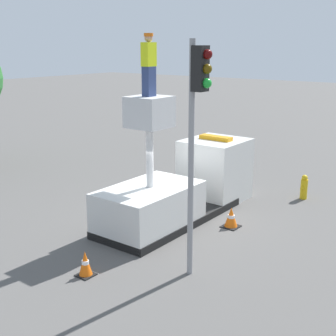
{
  "coord_description": "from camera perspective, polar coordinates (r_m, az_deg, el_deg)",
  "views": [
    {
      "loc": [
        -11.45,
        -8.56,
        5.55
      ],
      "look_at": [
        -1.83,
        -1.28,
        2.35
      ],
      "focal_mm": 50.0,
      "sensor_mm": 36.0,
      "label": 1
    }
  ],
  "objects": [
    {
      "name": "ground_plane",
      "position": [
        15.34,
        0.3,
        -6.38
      ],
      "size": [
        120.0,
        120.0,
        0.0
      ],
      "primitive_type": "plane",
      "color": "#565451"
    },
    {
      "name": "traffic_light_pole",
      "position": [
        10.7,
        3.51,
        6.53
      ],
      "size": [
        0.34,
        0.57,
        5.68
      ],
      "color": "gray",
      "rests_on": "ground"
    },
    {
      "name": "traffic_cone_rear",
      "position": [
        11.93,
        -10.04,
        -11.46
      ],
      "size": [
        0.42,
        0.42,
        0.65
      ],
      "color": "black",
      "rests_on": "ground"
    },
    {
      "name": "traffic_cone_curbside",
      "position": [
        14.82,
        7.7,
        -6.04
      ],
      "size": [
        0.52,
        0.52,
        0.64
      ],
      "color": "black",
      "rests_on": "ground"
    },
    {
      "name": "fire_hydrant",
      "position": [
        17.99,
        16.25,
        -2.25
      ],
      "size": [
        0.5,
        0.26,
        0.91
      ],
      "color": "gold",
      "rests_on": "ground"
    },
    {
      "name": "worker",
      "position": [
        13.5,
        -2.36,
        12.44
      ],
      "size": [
        0.4,
        0.26,
        1.75
      ],
      "color": "navy",
      "rests_on": "bucket_truck"
    },
    {
      "name": "bucket_truck",
      "position": [
        15.54,
        1.81,
        -2.33
      ],
      "size": [
        6.52,
        2.07,
        4.11
      ],
      "color": "black",
      "rests_on": "ground"
    }
  ]
}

